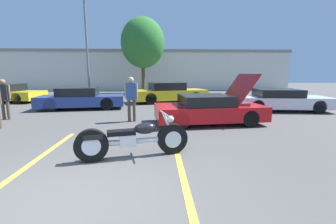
{
  "coord_description": "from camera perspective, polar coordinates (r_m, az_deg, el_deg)",
  "views": [
    {
      "loc": [
        1.34,
        -3.11,
        1.89
      ],
      "look_at": [
        1.63,
        3.14,
        0.8
      ],
      "focal_mm": 24.0,
      "sensor_mm": 36.0,
      "label": 1
    }
  ],
  "objects": [
    {
      "name": "parked_car_left_row",
      "position": [
        18.3,
        -35.75,
        3.87
      ],
      "size": [
        4.63,
        2.55,
        1.19
      ],
      "rotation": [
        0.0,
        0.0,
        -0.14
      ],
      "color": "yellow",
      "rests_on": "ground"
    },
    {
      "name": "light_pole",
      "position": [
        21.62,
        -19.83,
        17.05
      ],
      "size": [
        1.21,
        0.28,
        8.84
      ],
      "color": "slate",
      "rests_on": "ground"
    },
    {
      "name": "parking_stripe_foreground",
      "position": [
        5.52,
        -32.23,
        -11.67
      ],
      "size": [
        0.12,
        5.01,
        0.01
      ],
      "primitive_type": "cube",
      "color": "yellow",
      "rests_on": "ground"
    },
    {
      "name": "parked_car_right_row",
      "position": [
        12.81,
        26.5,
        2.75
      ],
      "size": [
        4.74,
        2.44,
        1.09
      ],
      "rotation": [
        0.0,
        0.0,
        -0.11
      ],
      "color": "silver",
      "rests_on": "ground"
    },
    {
      "name": "ground_plane",
      "position": [
        3.88,
        -24.03,
        -20.18
      ],
      "size": [
        80.0,
        80.0,
        0.0
      ],
      "primitive_type": "plane",
      "color": "#514F4C"
    },
    {
      "name": "show_car_hood_open",
      "position": [
        8.64,
        10.48,
        0.71
      ],
      "size": [
        4.17,
        2.21,
        1.86
      ],
      "rotation": [
        0.0,
        0.0,
        0.1
      ],
      "color": "red",
      "rests_on": "ground"
    },
    {
      "name": "spectator_near_motorcycle",
      "position": [
        8.86,
        -9.31,
        4.26
      ],
      "size": [
        0.52,
        0.23,
        1.75
      ],
      "color": "brown",
      "rests_on": "ground"
    },
    {
      "name": "motorcycle",
      "position": [
        5.13,
        -8.76,
        -6.84
      ],
      "size": [
        2.5,
        0.88,
        1.0
      ],
      "rotation": [
        0.0,
        0.0,
        0.23
      ],
      "color": "black",
      "rests_on": "ground"
    },
    {
      "name": "spectator_midground",
      "position": [
        11.29,
        -36.21,
        3.33
      ],
      "size": [
        0.52,
        0.22,
        1.65
      ],
      "color": "brown",
      "rests_on": "ground"
    },
    {
      "name": "parked_car_mid_right_row",
      "position": [
        14.76,
        0.27,
        4.91
      ],
      "size": [
        5.01,
        2.96,
        1.29
      ],
      "rotation": [
        0.0,
        0.0,
        0.25
      ],
      "color": "yellow",
      "rests_on": "ground"
    },
    {
      "name": "tree_background",
      "position": [
        21.32,
        -6.45,
        17.03
      ],
      "size": [
        3.91,
        3.91,
        6.84
      ],
      "color": "brown",
      "rests_on": "ground"
    },
    {
      "name": "far_building",
      "position": [
        26.66,
        -5.68,
        10.77
      ],
      "size": [
        32.0,
        4.2,
        4.4
      ],
      "color": "beige",
      "rests_on": "ground"
    },
    {
      "name": "parking_stripe_middle",
      "position": [
        4.85,
        3.0,
        -13.01
      ],
      "size": [
        0.12,
        5.01,
        0.01
      ],
      "primitive_type": "cube",
      "color": "yellow",
      "rests_on": "ground"
    },
    {
      "name": "parked_car_mid_left_row",
      "position": [
        12.85,
        -21.17,
        3.2
      ],
      "size": [
        4.53,
        2.26,
        1.14
      ],
      "rotation": [
        0.0,
        0.0,
        0.12
      ],
      "color": "navy",
      "rests_on": "ground"
    }
  ]
}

